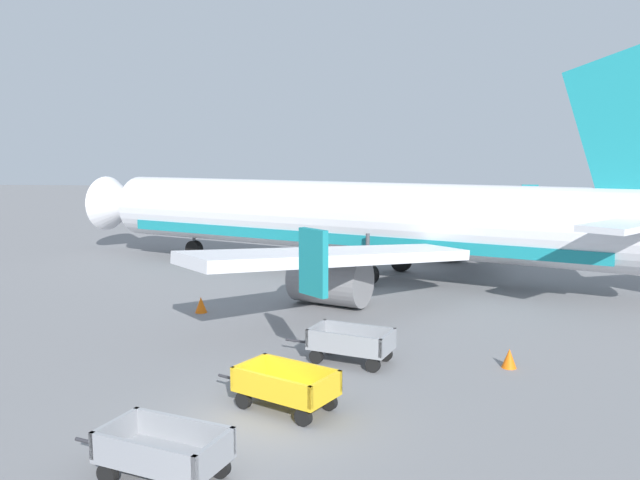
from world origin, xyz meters
TOP-DOWN VIEW (x-y plane):
  - ground_plane at (0.00, 0.00)m, footprint 220.00×220.00m
  - airplane at (1.24, 19.11)m, footprint 36.11×29.45m
  - baggage_cart_second_in_row at (-1.17, -2.80)m, footprint 3.62×2.04m
  - baggage_cart_third_in_row at (0.58, 1.01)m, footprint 3.51×2.36m
  - baggage_cart_fourth_in_row at (1.92, 4.86)m, footprint 3.61×2.09m
  - traffic_cone_near_plane at (-4.69, 10.26)m, footprint 0.50×0.50m
  - traffic_cone_mid_apron at (1.09, 13.01)m, footprint 0.44×0.44m
  - traffic_cone_by_carts at (6.75, 4.98)m, footprint 0.45×0.45m

SIDE VIEW (x-z plane):
  - ground_plane at x=0.00m, z-range 0.00..0.00m
  - traffic_cone_mid_apron at x=1.09m, z-range 0.00..0.58m
  - traffic_cone_by_carts at x=6.75m, z-range 0.00..0.60m
  - traffic_cone_near_plane at x=-4.69m, z-range 0.00..0.65m
  - baggage_cart_second_in_row at x=-1.17m, z-range 0.07..1.14m
  - baggage_cart_third_in_row at x=0.58m, z-range 0.07..1.14m
  - baggage_cart_fourth_in_row at x=1.92m, z-range 0.07..1.14m
  - airplane at x=1.24m, z-range -2.62..8.72m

